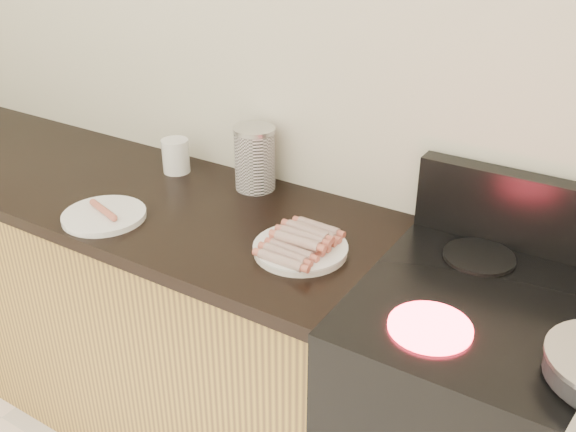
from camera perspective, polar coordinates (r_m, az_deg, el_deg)
The scene contains 12 objects.
wall_back at distance 1.90m, azimuth 1.51°, elevation 13.69°, with size 4.00×0.04×2.60m, color silver.
cabinet_base at distance 2.46m, azimuth -16.84°, elevation -6.30°, with size 2.20×0.59×0.86m, color #B68E35.
counter_slab at distance 2.25m, azimuth -18.38°, elevation 3.26°, with size 2.20×0.62×0.04m, color black.
stove_panel at distance 1.72m, azimuth 23.53°, elevation -0.54°, with size 0.76×0.06×0.20m, color black.
burner_near_left at distance 1.42m, azimuth 12.51°, elevation -9.62°, with size 0.18×0.18×0.01m, color #FF1E2D.
burner_far_left at distance 1.69m, azimuth 16.62°, elevation -3.48°, with size 0.18×0.18×0.01m, color black.
main_plate at distance 1.67m, azimuth 1.11°, elevation -3.04°, with size 0.24×0.24×0.02m, color white.
side_plate at distance 1.91m, azimuth -16.03°, elevation 0.03°, with size 0.24×0.24×0.02m, color white.
hotdog_pile at distance 1.65m, azimuth 1.12°, elevation -2.22°, with size 0.12×0.23×0.05m.
plain_sausages at distance 1.90m, azimuth -16.10°, elevation 0.53°, with size 0.13×0.06×0.02m.
canister at distance 1.98m, azimuth -2.96°, elevation 5.15°, with size 0.13×0.13×0.20m.
mug at distance 2.15m, azimuth -9.95°, elevation 5.28°, with size 0.09×0.09×0.11m, color white.
Camera 1 is at (0.94, 0.42, 1.76)m, focal length 40.00 mm.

